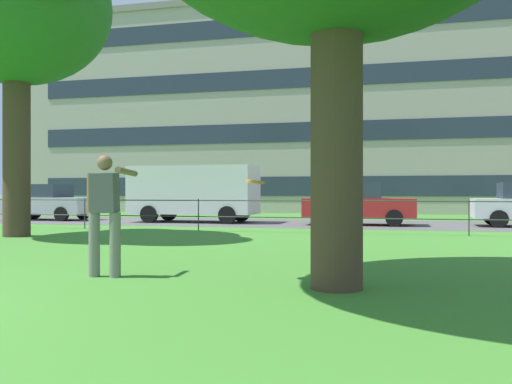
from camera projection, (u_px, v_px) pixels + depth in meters
street_strip at (241, 222)px, 21.85m from camera, size 80.00×6.11×0.01m
park_fence at (198, 209)px, 17.06m from camera, size 31.65×0.04×1.00m
person_thrower at (105, 211)px, 7.88m from camera, size 0.51×0.77×1.75m
frisbee at (256, 182)px, 7.69m from camera, size 0.36×0.36×0.07m
car_silver_far_right at (47, 202)px, 23.68m from camera, size 4.01×1.84×1.54m
panel_van_center at (194, 190)px, 21.94m from camera, size 5.02×2.14×2.24m
car_red_left at (358, 204)px, 20.12m from camera, size 4.02×1.85×1.54m
apartment_building_background at (324, 117)px, 37.29m from camera, size 39.97×13.70×12.61m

